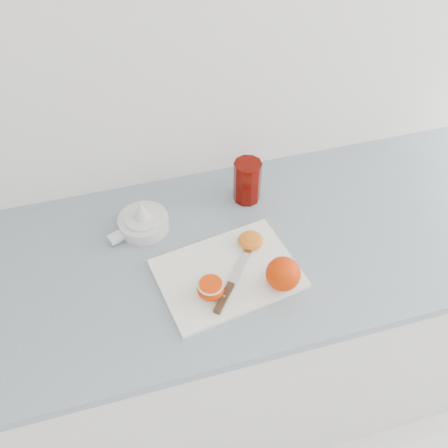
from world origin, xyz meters
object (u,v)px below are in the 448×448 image
object	(u,v)px
citrus_juicer	(143,221)
red_tumbler	(247,183)
counter	(213,338)
cutting_board	(228,273)
half_orange	(211,289)

from	to	relation	value
citrus_juicer	red_tumbler	size ratio (longest dim) A/B	1.33
counter	red_tumbler	xyz separation A→B (m)	(0.15, 0.16, 0.50)
cutting_board	half_orange	bearing A→B (deg)	-137.92
citrus_juicer	counter	bearing A→B (deg)	-40.32
counter	citrus_juicer	bearing A→B (deg)	139.68
cutting_board	red_tumbler	bearing A→B (deg)	62.86
counter	half_orange	xyz separation A→B (m)	(-0.03, -0.14, 0.48)
half_orange	citrus_juicer	distance (m)	0.29
cutting_board	half_orange	xyz separation A→B (m)	(-0.06, -0.05, 0.03)
cutting_board	red_tumbler	distance (m)	0.28
citrus_juicer	red_tumbler	distance (m)	0.30
counter	red_tumbler	bearing A→B (deg)	46.92
counter	citrus_juicer	xyz separation A→B (m)	(-0.15, 0.13, 0.47)
counter	citrus_juicer	world-z (taller)	citrus_juicer
counter	citrus_juicer	size ratio (longest dim) A/B	15.00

